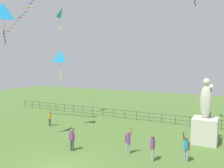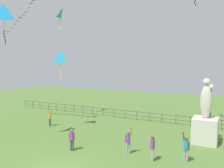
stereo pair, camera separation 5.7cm
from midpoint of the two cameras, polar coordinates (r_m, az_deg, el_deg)
The scene contains 11 objects.
statue_monument at distance 20.43m, azimuth 21.39°, elevation -8.90°, with size 1.88×1.88×5.17m.
lamppost at distance 20.10m, azimuth 22.53°, elevation -3.78°, with size 0.36×0.36×4.70m.
person_0 at distance 17.06m, azimuth 3.83°, elevation -13.36°, with size 0.49×0.32×1.91m.
person_1 at distance 16.04m, azimuth 9.61°, elevation -14.56°, with size 0.31×0.46×1.69m.
person_2 at distance 24.98m, azimuth -14.82°, elevation -7.78°, with size 0.46×0.34×1.76m.
person_3 at distance 17.83m, azimuth -9.70°, elevation -12.71°, with size 0.47×0.30×1.61m.
person_4 at distance 16.43m, azimuth 17.28°, elevation -14.28°, with size 0.50×0.37×1.92m.
kite_0 at distance 28.06m, azimuth -11.84°, elevation 16.20°, with size 0.93×0.94×2.44m.
kite_1 at distance 20.62m, azimuth -24.74°, elevation 14.95°, with size 1.34×1.36×3.07m.
kite_4 at distance 23.13m, azimuth -12.16°, elevation 6.25°, with size 1.07×0.72×2.73m.
waterfront_railing at distance 26.92m, azimuth 6.20°, elevation -7.29°, with size 36.05×0.06×0.95m.
Camera 1 is at (8.99, -10.57, 6.31)m, focal length 38.05 mm.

